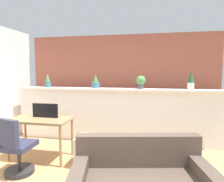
% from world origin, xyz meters
% --- Properties ---
extents(divider_wall, '(4.67, 0.16, 1.18)m').
position_xyz_m(divider_wall, '(0.00, 2.00, 0.59)').
color(divider_wall, white).
rests_on(divider_wall, ground).
extents(plant_shelf, '(4.67, 0.29, 0.04)m').
position_xyz_m(plant_shelf, '(0.00, 1.96, 1.20)').
color(plant_shelf, white).
rests_on(plant_shelf, divider_wall).
extents(brick_wall_behind, '(4.67, 0.10, 2.50)m').
position_xyz_m(brick_wall_behind, '(0.00, 2.60, 1.25)').
color(brick_wall_behind, '#9E5442').
rests_on(brick_wall_behind, ground).
extents(potted_plant_0, '(0.14, 0.14, 0.32)m').
position_xyz_m(potted_plant_0, '(-1.66, 1.98, 1.36)').
color(potted_plant_0, '#386B84').
rests_on(potted_plant_0, plant_shelf).
extents(potted_plant_1, '(0.18, 0.18, 0.31)m').
position_xyz_m(potted_plant_1, '(-0.48, 1.99, 1.35)').
color(potted_plant_1, '#386B84').
rests_on(potted_plant_1, plant_shelf).
extents(potted_plant_2, '(0.20, 0.20, 0.28)m').
position_xyz_m(potted_plant_2, '(0.54, 1.96, 1.39)').
color(potted_plant_2, '#4C4C51').
rests_on(potted_plant_2, plant_shelf).
extents(potted_plant_3, '(0.14, 0.14, 0.41)m').
position_xyz_m(potted_plant_3, '(1.56, 1.98, 1.42)').
color(potted_plant_3, silver).
rests_on(potted_plant_3, plant_shelf).
extents(desk, '(1.10, 0.60, 0.75)m').
position_xyz_m(desk, '(-1.21, 0.89, 0.67)').
color(desk, '#99754C').
rests_on(desk, ground).
extents(tv_monitor, '(0.49, 0.04, 0.26)m').
position_xyz_m(tv_monitor, '(-1.16, 0.97, 0.88)').
color(tv_monitor, black).
rests_on(tv_monitor, desk).
extents(office_chair, '(0.49, 0.49, 0.91)m').
position_xyz_m(office_chair, '(-1.27, 0.28, 0.39)').
color(office_chair, '#262628').
rests_on(office_chair, ground).
extents(side_cube_shelf, '(0.40, 0.41, 0.50)m').
position_xyz_m(side_cube_shelf, '(-0.27, 0.79, 0.25)').
color(side_cube_shelf, silver).
rests_on(side_cube_shelf, ground).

